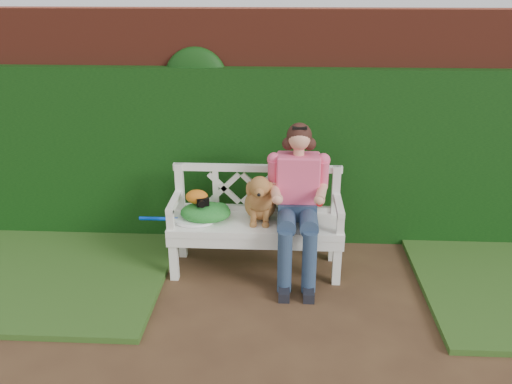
{
  "coord_description": "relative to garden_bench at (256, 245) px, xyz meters",
  "views": [
    {
      "loc": [
        -0.09,
        -3.26,
        2.47
      ],
      "look_at": [
        -0.32,
        1.03,
        0.75
      ],
      "focal_mm": 38.0,
      "sensor_mm": 36.0,
      "label": 1
    }
  ],
  "objects": [
    {
      "name": "brick_wall",
      "position": [
        0.32,
        0.87,
        0.86
      ],
      "size": [
        10.0,
        0.3,
        2.2
      ],
      "primitive_type": "cube",
      "color": "maroon",
      "rests_on": "ground"
    },
    {
      "name": "ivy_hedge",
      "position": [
        0.32,
        0.65,
        0.61
      ],
      "size": [
        10.0,
        0.18,
        1.7
      ],
      "primitive_type": "cube",
      "color": "#154310",
      "rests_on": "ground"
    },
    {
      "name": "dog",
      "position": [
        0.04,
        0.02,
        0.46
      ],
      "size": [
        0.31,
        0.41,
        0.45
      ],
      "primitive_type": null,
      "rotation": [
        0.0,
        0.0,
        -0.02
      ],
      "color": "olive",
      "rests_on": "garden_bench"
    },
    {
      "name": "green_bag",
      "position": [
        -0.44,
        -0.0,
        0.32
      ],
      "size": [
        0.45,
        0.35,
        0.15
      ],
      "primitive_type": null,
      "rotation": [
        0.0,
        0.0,
        -0.03
      ],
      "color": "green",
      "rests_on": "garden_bench"
    },
    {
      "name": "baseball_glove",
      "position": [
        -0.51,
        0.01,
        0.45
      ],
      "size": [
        0.2,
        0.16,
        0.12
      ],
      "primitive_type": "ellipsoid",
      "rotation": [
        0.0,
        0.0,
        0.07
      ],
      "color": "#C26415",
      "rests_on": "green_bag"
    },
    {
      "name": "grass_left",
      "position": [
        -2.08,
        -0.13,
        -0.21
      ],
      "size": [
        2.6,
        2.0,
        0.05
      ],
      "primitive_type": "cube",
      "color": "#1C3A11",
      "rests_on": "ground"
    },
    {
      "name": "tennis_racket",
      "position": [
        -0.57,
        -0.04,
        0.26
      ],
      "size": [
        0.74,
        0.42,
        0.03
      ],
      "primitive_type": null,
      "rotation": [
        0.0,
        0.0,
        0.19
      ],
      "color": "beige",
      "rests_on": "garden_bench"
    },
    {
      "name": "seated_woman",
      "position": [
        0.36,
        -0.02,
        0.41
      ],
      "size": [
        0.56,
        0.74,
        1.3
      ],
      "primitive_type": null,
      "rotation": [
        0.0,
        0.0,
        -0.01
      ],
      "color": "#FD374C",
      "rests_on": "ground"
    },
    {
      "name": "garden_bench",
      "position": [
        0.0,
        0.0,
        0.0
      ],
      "size": [
        1.62,
        0.7,
        0.48
      ],
      "primitive_type": null,
      "rotation": [
        0.0,
        0.0,
        0.07
      ],
      "color": "white",
      "rests_on": "ground"
    },
    {
      "name": "camera_item",
      "position": [
        -0.46,
        -0.03,
        0.43
      ],
      "size": [
        0.13,
        0.11,
        0.07
      ],
      "primitive_type": "cube",
      "rotation": [
        0.0,
        0.0,
        0.33
      ],
      "color": "black",
      "rests_on": "green_bag"
    },
    {
      "name": "ground",
      "position": [
        0.32,
        -1.03,
        -0.24
      ],
      "size": [
        60.0,
        60.0,
        0.0
      ],
      "primitive_type": "plane",
      "color": "#3C2619"
    }
  ]
}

